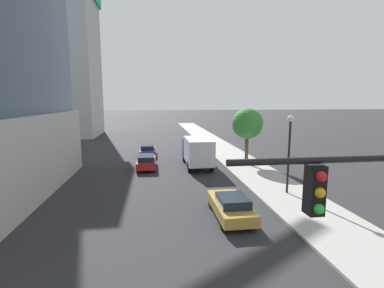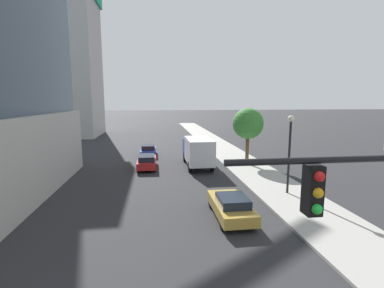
{
  "view_description": "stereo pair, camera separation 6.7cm",
  "coord_description": "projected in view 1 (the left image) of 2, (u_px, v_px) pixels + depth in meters",
  "views": [
    {
      "loc": [
        -1.75,
        -3.05,
        6.75
      ],
      "look_at": [
        0.37,
        12.59,
        4.31
      ],
      "focal_mm": 26.38,
      "sensor_mm": 36.0,
      "label": 1
    },
    {
      "loc": [
        -1.68,
        -3.05,
        6.75
      ],
      "look_at": [
        0.37,
        12.59,
        4.31
      ],
      "focal_mm": 26.38,
      "sensor_mm": 36.0,
      "label": 2
    }
  ],
  "objects": [
    {
      "name": "car_gold",
      "position": [
        231.0,
        206.0,
        16.33
      ],
      "size": [
        1.91,
        4.62,
        1.4
      ],
      "color": "#AD8938",
      "rests_on": "ground"
    },
    {
      "name": "car_red",
      "position": [
        146.0,
        161.0,
        28.2
      ],
      "size": [
        1.84,
        4.54,
        1.42
      ],
      "color": "red",
      "rests_on": "ground"
    },
    {
      "name": "car_blue",
      "position": [
        148.0,
        150.0,
        34.75
      ],
      "size": [
        1.86,
        4.28,
        1.37
      ],
      "color": "#233D9E",
      "rests_on": "ground"
    },
    {
      "name": "sidewalk",
      "position": [
        262.0,
        177.0,
        24.83
      ],
      "size": [
        4.48,
        120.0,
        0.15
      ],
      "primitive_type": "cube",
      "color": "#9E9B93",
      "rests_on": "ground"
    },
    {
      "name": "construction_building",
      "position": [
        57.0,
        53.0,
        52.17
      ],
      "size": [
        22.82,
        13.11,
        37.48
      ],
      "color": "#B2AFA8",
      "rests_on": "ground"
    },
    {
      "name": "street_tree",
      "position": [
        247.0,
        124.0,
        29.2
      ],
      "size": [
        3.2,
        3.2,
        5.84
      ],
      "color": "brown",
      "rests_on": "sidewalk"
    },
    {
      "name": "street_lamp",
      "position": [
        289.0,
        142.0,
        19.87
      ],
      "size": [
        0.44,
        0.44,
        5.58
      ],
      "color": "black",
      "rests_on": "sidewalk"
    },
    {
      "name": "box_truck",
      "position": [
        197.0,
        150.0,
        28.78
      ],
      "size": [
        2.42,
        6.84,
        3.04
      ],
      "color": "#1E4799",
      "rests_on": "ground"
    }
  ]
}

